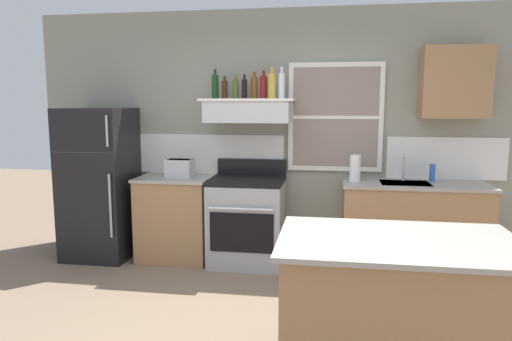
# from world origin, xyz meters

# --- Properties ---
(back_wall) EXTENTS (5.40, 0.11, 2.70)m
(back_wall) POSITION_xyz_m (0.03, 2.23, 1.35)
(back_wall) COLOR gray
(back_wall) RESTS_ON ground_plane
(refrigerator) EXTENTS (0.70, 0.72, 1.65)m
(refrigerator) POSITION_xyz_m (-1.90, 1.84, 0.82)
(refrigerator) COLOR black
(refrigerator) RESTS_ON ground_plane
(counter_left_of_stove) EXTENTS (0.79, 0.63, 0.91)m
(counter_left_of_stove) POSITION_xyz_m (-1.05, 1.90, 0.46)
(counter_left_of_stove) COLOR #9E754C
(counter_left_of_stove) RESTS_ON ground_plane
(toaster) EXTENTS (0.30, 0.20, 0.19)m
(toaster) POSITION_xyz_m (-1.00, 1.90, 1.01)
(toaster) COLOR silver
(toaster) RESTS_ON counter_left_of_stove
(stove_range) EXTENTS (0.76, 0.69, 1.09)m
(stove_range) POSITION_xyz_m (-0.25, 1.86, 0.46)
(stove_range) COLOR #9EA0A5
(stove_range) RESTS_ON ground_plane
(range_hood_shelf) EXTENTS (0.96, 0.52, 0.24)m
(range_hood_shelf) POSITION_xyz_m (-0.25, 1.96, 1.62)
(range_hood_shelf) COLOR silver
(bottle_dark_green_wine) EXTENTS (0.07, 0.07, 0.31)m
(bottle_dark_green_wine) POSITION_xyz_m (-0.61, 1.99, 1.88)
(bottle_dark_green_wine) COLOR #143819
(bottle_dark_green_wine) RESTS_ON range_hood_shelf
(bottle_brown_stout) EXTENTS (0.06, 0.06, 0.24)m
(bottle_brown_stout) POSITION_xyz_m (-0.51, 1.97, 1.84)
(bottle_brown_stout) COLOR #381E0F
(bottle_brown_stout) RESTS_ON range_hood_shelf
(bottle_olive_oil_square) EXTENTS (0.06, 0.06, 0.25)m
(bottle_olive_oil_square) POSITION_xyz_m (-0.40, 2.01, 1.85)
(bottle_olive_oil_square) COLOR #4C601E
(bottle_olive_oil_square) RESTS_ON range_hood_shelf
(bottle_balsamic_dark) EXTENTS (0.06, 0.06, 0.25)m
(bottle_balsamic_dark) POSITION_xyz_m (-0.29, 1.96, 1.85)
(bottle_balsamic_dark) COLOR black
(bottle_balsamic_dark) RESTS_ON range_hood_shelf
(bottle_amber_wine) EXTENTS (0.07, 0.07, 0.27)m
(bottle_amber_wine) POSITION_xyz_m (-0.20, 1.99, 1.86)
(bottle_amber_wine) COLOR brown
(bottle_amber_wine) RESTS_ON range_hood_shelf
(bottle_red_label_wine) EXTENTS (0.07, 0.07, 0.29)m
(bottle_red_label_wine) POSITION_xyz_m (-0.10, 1.99, 1.87)
(bottle_red_label_wine) COLOR maroon
(bottle_red_label_wine) RESTS_ON range_hood_shelf
(bottle_champagne_gold_foil) EXTENTS (0.08, 0.08, 0.31)m
(bottle_champagne_gold_foil) POSITION_xyz_m (0.00, 1.92, 1.88)
(bottle_champagne_gold_foil) COLOR #B29333
(bottle_champagne_gold_foil) RESTS_ON range_hood_shelf
(bottle_clear_tall) EXTENTS (0.06, 0.06, 0.32)m
(bottle_clear_tall) POSITION_xyz_m (0.10, 1.92, 1.88)
(bottle_clear_tall) COLOR silver
(bottle_clear_tall) RESTS_ON range_hood_shelf
(counter_right_with_sink) EXTENTS (1.43, 0.63, 0.91)m
(counter_right_with_sink) POSITION_xyz_m (1.45, 1.90, 0.46)
(counter_right_with_sink) COLOR #9E754C
(counter_right_with_sink) RESTS_ON ground_plane
(sink_faucet) EXTENTS (0.03, 0.17, 0.28)m
(sink_faucet) POSITION_xyz_m (1.35, 2.00, 1.08)
(sink_faucet) COLOR silver
(sink_faucet) RESTS_ON counter_right_with_sink
(paper_towel_roll) EXTENTS (0.11, 0.11, 0.27)m
(paper_towel_roll) POSITION_xyz_m (0.86, 1.90, 1.04)
(paper_towel_roll) COLOR white
(paper_towel_roll) RESTS_ON counter_right_with_sink
(dish_soap_bottle) EXTENTS (0.06, 0.06, 0.18)m
(dish_soap_bottle) POSITION_xyz_m (1.63, 2.00, 1.00)
(dish_soap_bottle) COLOR blue
(dish_soap_bottle) RESTS_ON counter_right_with_sink
(kitchen_island) EXTENTS (1.40, 0.90, 0.91)m
(kitchen_island) POSITION_xyz_m (1.01, -0.13, 0.46)
(kitchen_island) COLOR #9E754C
(kitchen_island) RESTS_ON ground_plane
(upper_cabinet_right) EXTENTS (0.64, 0.32, 0.70)m
(upper_cabinet_right) POSITION_xyz_m (1.80, 2.04, 1.90)
(upper_cabinet_right) COLOR #9E754C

